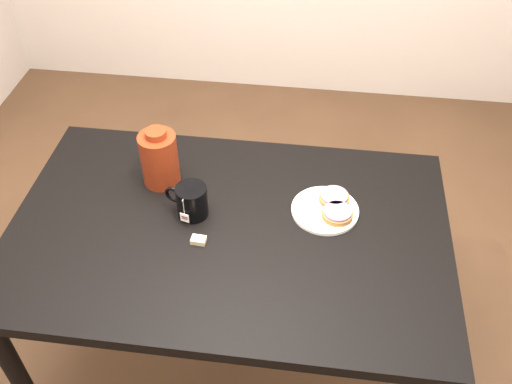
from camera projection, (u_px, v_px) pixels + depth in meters
The scene contains 8 objects.
ground_plane at pixel (234, 353), 2.32m from camera, with size 4.00×4.00×0.00m, color brown.
table at pixel (229, 245), 1.87m from camera, with size 1.40×0.90×0.75m.
plate at pixel (325, 210), 1.86m from camera, with size 0.22×0.22×0.02m.
bagel_back at pixel (334, 197), 1.88m from camera, with size 0.13×0.13×0.03m.
bagel_front at pixel (337, 213), 1.82m from camera, with size 0.13×0.13×0.03m.
mug at pixel (191, 201), 1.82m from camera, with size 0.16×0.12×0.11m.
teabag_pouch at pixel (199, 240), 1.76m from camera, with size 0.04×0.03×0.02m, color #C6B793.
bagel_package at pixel (159, 158), 1.91m from camera, with size 0.17×0.17×0.21m.
Camera 1 is at (0.25, -1.22, 2.07)m, focal length 40.00 mm.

